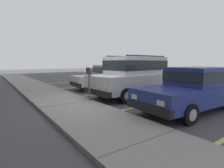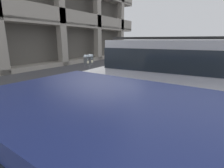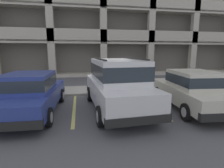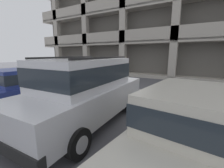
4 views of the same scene
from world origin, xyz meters
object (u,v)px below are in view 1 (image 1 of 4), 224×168
Objects in this scene: silver_suv at (135,75)px; parking_meter_near at (89,75)px; dark_hatchback at (109,76)px; red_sedan at (194,88)px.

parking_meter_near is at bearing 87.24° from silver_suv.
dark_hatchback is (2.96, -0.39, -0.27)m from silver_suv.
silver_suv is 3.17m from red_sedan.
silver_suv is 3.43× the size of parking_meter_near.
silver_suv is 3.00m from dark_hatchback.
dark_hatchback is 4.24m from parking_meter_near.
dark_hatchback is at bearing -1.91° from red_sedan.
red_sedan reaches higher than parking_meter_near.
silver_suv is 1.05× the size of dark_hatchback.
silver_suv reaches higher than red_sedan.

